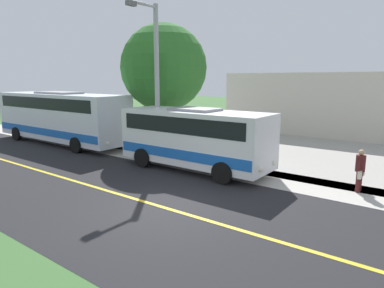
{
  "coord_description": "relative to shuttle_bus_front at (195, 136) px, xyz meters",
  "views": [
    {
      "loc": [
        7.8,
        6.84,
        4.11
      ],
      "look_at": [
        -3.5,
        -1.6,
        1.4
      ],
      "focal_mm": 31.76,
      "sensor_mm": 36.0,
      "label": 1
    }
  ],
  "objects": [
    {
      "name": "sidewalk",
      "position": [
        -0.73,
        2.16,
        -1.56
      ],
      "size": [
        2.4,
        100.0,
        0.01
      ],
      "primitive_type": "cube",
      "color": "#B2ADA3",
      "rests_on": "ground"
    },
    {
      "name": "street_light_pole",
      "position": [
        -0.4,
        -2.75,
        2.68
      ],
      "size": [
        1.97,
        0.24,
        7.67
      ],
      "color": "#9E9EA3",
      "rests_on": "ground"
    },
    {
      "name": "ground_plane",
      "position": [
        4.47,
        2.16,
        -1.56
      ],
      "size": [
        120.0,
        120.0,
        0.0
      ],
      "primitive_type": "plane",
      "color": "#3D6633"
    },
    {
      "name": "parking_lot_surface",
      "position": [
        -7.93,
        5.16,
        -1.56
      ],
      "size": [
        14.0,
        36.0,
        0.01
      ],
      "primitive_type": "cube",
      "color": "#9E9991",
      "rests_on": "ground"
    },
    {
      "name": "road_surface",
      "position": [
        4.47,
        2.16,
        -1.55
      ],
      "size": [
        8.0,
        100.0,
        0.01
      ],
      "primitive_type": "cube",
      "color": "black",
      "rests_on": "ground"
    },
    {
      "name": "tree_curbside",
      "position": [
        -2.93,
        -4.4,
        3.19
      ],
      "size": [
        5.01,
        5.01,
        7.26
      ],
      "color": "brown",
      "rests_on": "ground"
    },
    {
      "name": "commercial_building",
      "position": [
        -16.93,
        5.07,
        0.72
      ],
      "size": [
        10.0,
        21.27,
        4.56
      ],
      "primitive_type": "cube",
      "color": "beige",
      "rests_on": "ground"
    },
    {
      "name": "road_centre_line",
      "position": [
        4.47,
        2.16,
        -1.55
      ],
      "size": [
        0.16,
        100.0,
        0.0
      ],
      "primitive_type": "cube",
      "color": "gold",
      "rests_on": "ground"
    },
    {
      "name": "shuttle_bus_front",
      "position": [
        0.0,
        0.0,
        0.0
      ],
      "size": [
        2.59,
        7.24,
        2.83
      ],
      "color": "white",
      "rests_on": "ground"
    },
    {
      "name": "pedestrian_with_bags",
      "position": [
        -1.06,
        6.74,
        -0.71
      ],
      "size": [
        0.72,
        0.34,
        1.59
      ],
      "color": "#4C1919",
      "rests_on": "ground"
    },
    {
      "name": "transit_bus_rear",
      "position": [
        -0.09,
        -10.8,
        0.26
      ],
      "size": [
        2.76,
        10.96,
        3.31
      ],
      "color": "silver",
      "rests_on": "ground"
    }
  ]
}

